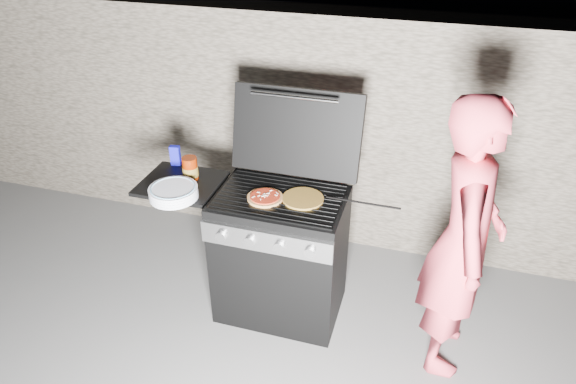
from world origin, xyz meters
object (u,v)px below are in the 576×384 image
(pizza_topped, at_px, (265,197))
(person, at_px, (463,241))
(sauce_jar, at_px, (190,168))
(gas_grill, at_px, (245,248))

(pizza_topped, distance_m, person, 1.17)
(person, bearing_deg, sauce_jar, 84.18)
(sauce_jar, bearing_deg, gas_grill, -8.90)
(gas_grill, distance_m, person, 1.39)
(sauce_jar, bearing_deg, person, -4.55)
(gas_grill, xyz_separation_m, pizza_topped, (0.17, -0.05, 0.47))
(sauce_jar, relative_size, person, 0.09)
(pizza_topped, bearing_deg, person, -1.20)
(pizza_topped, relative_size, person, 0.13)
(gas_grill, relative_size, sauce_jar, 8.89)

